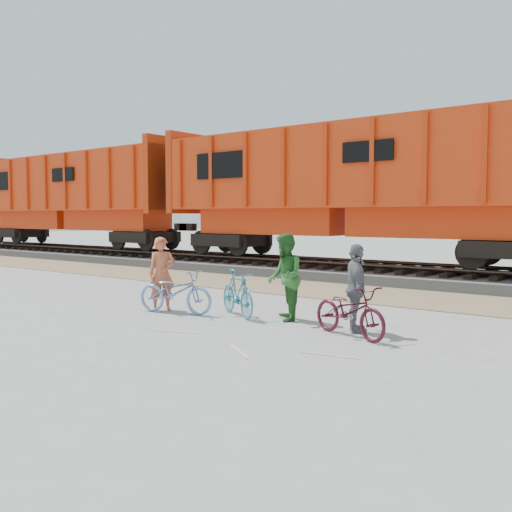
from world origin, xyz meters
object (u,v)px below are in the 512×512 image
(person_man, at_px, (285,277))
(person_woman, at_px, (356,288))
(bicycle_blue, at_px, (175,292))
(bicycle_maroon, at_px, (350,311))
(bicycle_teal, at_px, (237,293))
(hopper_car_left, at_px, (75,195))
(hopper_car_center, at_px, (350,184))
(person_solo, at_px, (162,274))

(person_man, relative_size, person_woman, 1.10)
(bicycle_blue, bearing_deg, bicycle_maroon, -101.21)
(bicycle_teal, distance_m, bicycle_maroon, 2.71)
(hopper_car_left, height_order, person_woman, hopper_car_left)
(hopper_car_center, bearing_deg, bicycle_maroon, -61.44)
(person_woman, bearing_deg, hopper_car_center, -5.62)
(bicycle_teal, xyz_separation_m, person_man, (1.00, 0.20, 0.37))
(bicycle_blue, xyz_separation_m, person_woman, (3.80, 0.55, 0.31))
(person_solo, bearing_deg, bicycle_maroon, -55.70)
(hopper_car_left, height_order, bicycle_blue, hopper_car_left)
(hopper_car_center, height_order, bicycle_maroon, hopper_car_center)
(hopper_car_left, bearing_deg, person_solo, -28.95)
(hopper_car_center, bearing_deg, bicycle_blue, -85.83)
(hopper_car_left, height_order, hopper_car_center, same)
(bicycle_blue, bearing_deg, hopper_car_left, 48.06)
(bicycle_maroon, distance_m, person_solo, 4.42)
(hopper_car_left, bearing_deg, person_woman, -22.15)
(hopper_car_left, xyz_separation_m, bicycle_maroon, (19.52, -8.31, -2.58))
(hopper_car_center, relative_size, bicycle_teal, 9.16)
(bicycle_blue, relative_size, person_woman, 1.12)
(hopper_car_left, xyz_separation_m, person_solo, (15.12, -8.36, -2.23))
(hopper_car_left, relative_size, person_man, 8.45)
(bicycle_maroon, distance_m, person_man, 1.82)
(hopper_car_center, distance_m, person_woman, 9.33)
(hopper_car_left, bearing_deg, person_man, -23.48)
(bicycle_teal, relative_size, person_woman, 1.01)
(hopper_car_center, bearing_deg, hopper_car_left, 180.00)
(bicycle_blue, relative_size, bicycle_teal, 1.11)
(hopper_car_left, bearing_deg, bicycle_blue, -28.45)
(person_woman, bearing_deg, person_solo, 61.20)
(hopper_car_center, bearing_deg, person_solo, -89.20)
(hopper_car_left, height_order, bicycle_maroon, hopper_car_left)
(person_woman, bearing_deg, hopper_car_left, 33.01)
(person_solo, distance_m, person_woman, 4.33)
(bicycle_teal, bearing_deg, hopper_car_center, 41.32)
(bicycle_blue, xyz_separation_m, bicycle_maroon, (3.90, 0.15, -0.02))
(hopper_car_left, relative_size, bicycle_teal, 9.16)
(hopper_car_center, relative_size, bicycle_blue, 8.28)
(hopper_car_left, xyz_separation_m, hopper_car_center, (15.00, 0.00, 0.00))
(person_solo, bearing_deg, hopper_car_left, 94.63)
(bicycle_blue, height_order, bicycle_teal, bicycle_teal)
(hopper_car_center, xyz_separation_m, person_woman, (4.42, -7.91, -2.25))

